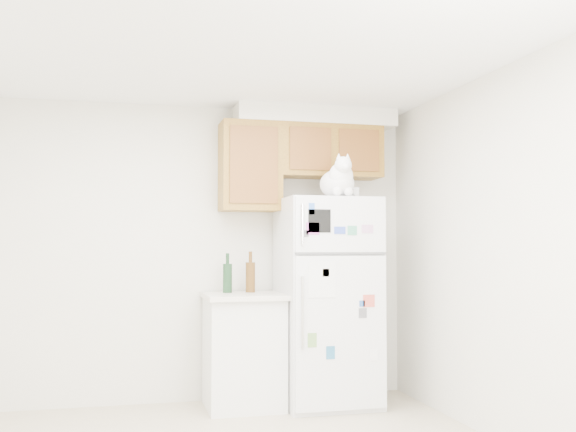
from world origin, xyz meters
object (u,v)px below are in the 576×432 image
object	(u,v)px
storage_box_back	(340,194)
cat	(339,181)
bottle_amber	(250,272)
refrigerator	(327,301)
storage_box_front	(348,193)
bottle_green	(227,273)
base_counter	(244,350)

from	to	relation	value
storage_box_back	cat	bearing A→B (deg)	-115.30
cat	bottle_amber	distance (m)	1.06
refrigerator	bottle_amber	world-z (taller)	refrigerator
storage_box_front	bottle_green	bearing A→B (deg)	146.35
storage_box_front	bottle_amber	distance (m)	1.04
refrigerator	base_counter	bearing A→B (deg)	173.91
storage_box_front	cat	bearing A→B (deg)	-152.33
cat	storage_box_front	world-z (taller)	cat
bottle_green	storage_box_back	bearing A→B (deg)	-6.88
refrigerator	storage_box_front	xyz separation A→B (m)	(0.15, -0.09, 0.89)
cat	storage_box_back	world-z (taller)	cat
storage_box_back	storage_box_front	size ratio (longest dim) A/B	1.20
bottle_amber	refrigerator	bearing A→B (deg)	-16.83
cat	storage_box_back	distance (m)	0.31
storage_box_back	bottle_amber	world-z (taller)	storage_box_back
storage_box_back	base_counter	bearing A→B (deg)	174.87
bottle_amber	storage_box_front	bearing A→B (deg)	-19.72
storage_box_back	bottle_green	xyz separation A→B (m)	(-0.94, 0.11, -0.67)
refrigerator	storage_box_back	size ratio (longest dim) A/B	9.44
bottle_amber	storage_box_back	bearing A→B (deg)	-8.64
base_counter	bottle_amber	bearing A→B (deg)	55.64
cat	bottle_amber	size ratio (longest dim) A/B	1.43
base_counter	cat	size ratio (longest dim) A/B	1.89
base_counter	bottle_green	bearing A→B (deg)	136.24
refrigerator	base_counter	distance (m)	0.79
bottle_green	bottle_amber	size ratio (longest dim) A/B	0.96
cat	bottle_amber	bearing A→B (deg)	148.32
base_counter	bottle_amber	distance (m)	0.64
bottle_green	storage_box_front	bearing A→B (deg)	-15.97
base_counter	cat	xyz separation A→B (m)	(0.72, -0.29, 1.37)
base_counter	storage_box_front	distance (m)	1.54
base_counter	cat	bearing A→B (deg)	-21.63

